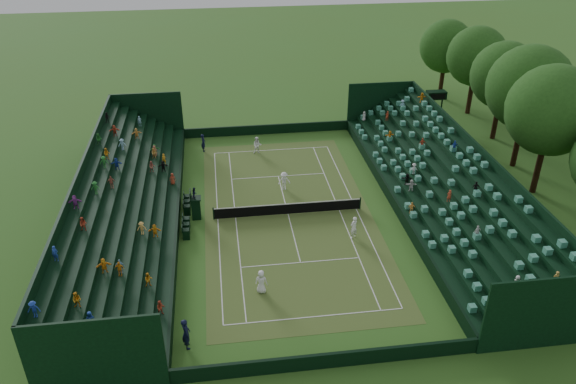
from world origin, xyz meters
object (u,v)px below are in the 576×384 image
umpire_chair (196,205)px  player_near_east (354,227)px  player_near_west (261,282)px  player_far_west (257,145)px  player_far_east (284,181)px  tennis_net (288,208)px

umpire_chair → player_near_east: 12.18m
umpire_chair → player_near_west: bearing=-66.4°
player_far_west → player_near_west: bearing=-89.5°
player_near_west → player_far_west: (1.54, 20.49, 0.01)m
umpire_chair → player_far_west: size_ratio=1.62×
player_near_west → player_near_east: 8.95m
player_near_east → player_far_east: 8.89m
player_far_west → player_near_east: bearing=-64.7°
tennis_net → umpire_chair: bearing=176.9°
player_near_west → player_far_west: player_far_west is taller
player_near_east → umpire_chair: bearing=-53.3°
umpire_chair → player_near_east: size_ratio=1.53×
tennis_net → player_far_west: size_ratio=6.99×
tennis_net → player_near_east: 5.80m
player_near_east → player_far_east: player_near_east is taller
player_far_east → umpire_chair: bearing=-157.5°
player_far_west → umpire_chair: bearing=-112.6°
player_near_west → player_far_east: size_ratio=1.02×
player_far_west → player_far_east: player_far_west is taller
umpire_chair → player_far_west: 12.38m
player_near_west → player_far_east: bearing=-85.9°
tennis_net → player_far_east: 4.04m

